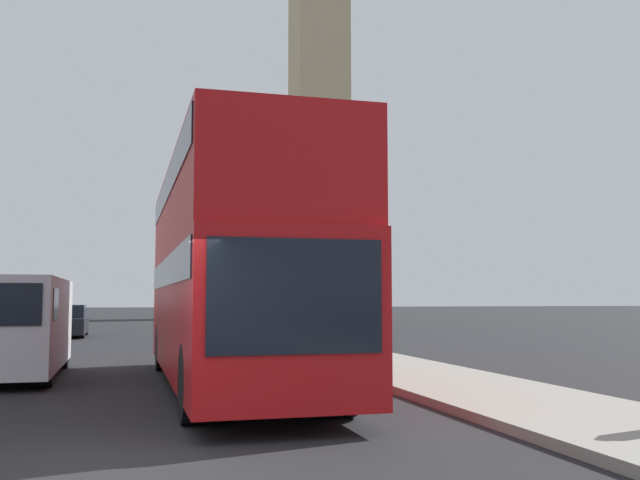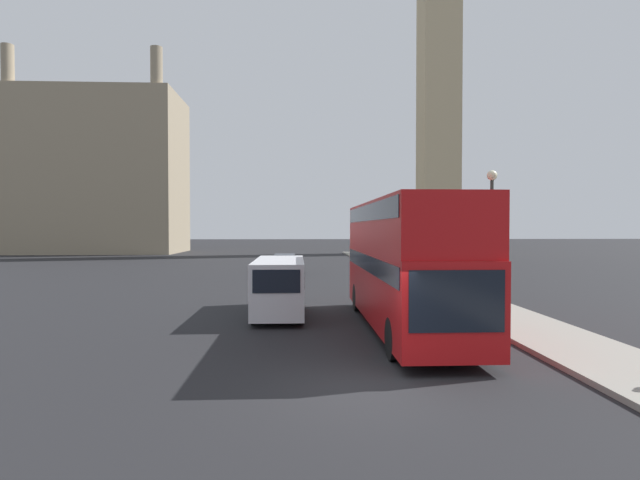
{
  "view_description": "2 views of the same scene",
  "coord_description": "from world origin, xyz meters",
  "px_view_note": "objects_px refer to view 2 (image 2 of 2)",
  "views": [
    {
      "loc": [
        0.11,
        -8.01,
        1.77
      ],
      "look_at": [
        3.6,
        4.68,
        2.86
      ],
      "focal_mm": 40.0,
      "sensor_mm": 36.0,
      "label": 1
    },
    {
      "loc": [
        -1.5,
        -10.64,
        3.5
      ],
      "look_at": [
        -0.25,
        16.22,
        2.87
      ],
      "focal_mm": 28.0,
      "sensor_mm": 36.0,
      "label": 2
    }
  ],
  "objects_px": {
    "red_double_decker_bus": "(404,258)",
    "white_van": "(279,285)",
    "street_lamp": "(492,222)",
    "parked_sedan": "(285,265)"
  },
  "relations": [
    {
      "from": "parked_sedan",
      "to": "white_van",
      "type": "bearing_deg",
      "value": -89.28
    },
    {
      "from": "white_van",
      "to": "street_lamp",
      "type": "distance_m",
      "value": 8.45
    },
    {
      "from": "red_double_decker_bus",
      "to": "white_van",
      "type": "height_order",
      "value": "red_double_decker_bus"
    },
    {
      "from": "red_double_decker_bus",
      "to": "white_van",
      "type": "distance_m",
      "value": 5.5
    },
    {
      "from": "red_double_decker_bus",
      "to": "white_van",
      "type": "xyz_separation_m",
      "value": [
        -4.4,
        3.05,
        -1.26
      ]
    },
    {
      "from": "red_double_decker_bus",
      "to": "parked_sedan",
      "type": "distance_m",
      "value": 21.85
    },
    {
      "from": "red_double_decker_bus",
      "to": "street_lamp",
      "type": "relative_size",
      "value": 2.11
    },
    {
      "from": "white_van",
      "to": "parked_sedan",
      "type": "height_order",
      "value": "white_van"
    },
    {
      "from": "parked_sedan",
      "to": "red_double_decker_bus",
      "type": "bearing_deg",
      "value": -77.73
    },
    {
      "from": "red_double_decker_bus",
      "to": "street_lamp",
      "type": "distance_m",
      "value": 3.46
    }
  ]
}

